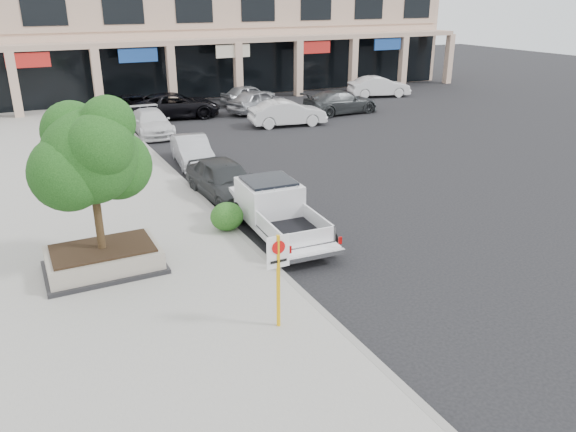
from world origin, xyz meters
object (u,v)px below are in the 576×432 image
Objects in this scene: pickup_truck at (280,213)px; lot_car_e at (249,95)px; planter at (104,259)px; lot_car_a at (258,101)px; curb_car_c at (152,122)px; curb_car_d at (133,107)px; lot_car_c at (340,102)px; lot_car_d at (175,105)px; no_parking_sign at (278,269)px; lot_car_f at (379,87)px; curb_car_a at (225,180)px; planter_tree at (95,155)px; curb_car_b at (192,151)px; lot_car_b at (288,113)px.

pickup_truck is 23.88m from lot_car_e.
planter is 0.71× the size of lot_car_a.
curb_car_d is (0.07, 5.00, 0.03)m from curb_car_c.
lot_car_a is at bearing 157.28° from lot_car_e.
lot_car_c is 0.92× the size of lot_car_d.
lot_car_e is (6.00, 2.16, -0.09)m from lot_car_d.
lot_car_a is at bearing 67.29° from no_parking_sign.
lot_car_f is (21.14, 25.96, -0.86)m from no_parking_sign.
lot_car_f is (18.85, 4.74, 0.09)m from curb_car_c.
lot_car_d reaches higher than curb_car_a.
lot_car_a is 2.99m from lot_car_e.
planter is 21.85m from lot_car_d.
lot_car_f reaches higher than planter.
lot_car_e is at bearing 72.57° from pickup_truck.
curb_car_a is (5.15, 4.28, -2.64)m from planter_tree.
no_parking_sign is 0.40× the size of lot_car_d.
lot_car_f is at bearing -108.86° from lot_car_e.
lot_car_e is (13.92, 22.52, 0.23)m from planter.
no_parking_sign is 29.39m from lot_car_e.
curb_car_b is at bearing 119.91° from lot_car_a.
no_parking_sign is 22.33m from lot_car_b.
planter is 0.70× the size of lot_car_b.
lot_car_c is (17.95, 16.65, -2.65)m from planter_tree.
no_parking_sign reaches higher than lot_car_c.
curb_car_b is (5.44, 9.31, -2.74)m from planter_tree.
lot_car_a is 11.05m from lot_car_f.
planter_tree is 24.62m from lot_car_c.
lot_car_e is at bearing 96.85° from lot_car_f.
lot_car_e is at bearing 61.13° from curb_car_a.
planter_tree is at bearing 145.34° from lot_car_f.
planter_tree reaches higher than lot_car_f.
curb_car_b is 15.49m from lot_car_e.
curb_car_c is 1.02× the size of lot_car_b.
planter_tree is 1.74× the size of no_parking_sign.
pickup_truck reaches higher than curb_car_a.
planter_tree is 0.85× the size of curb_car_c.
lot_car_a reaches higher than lot_car_b.
lot_car_d is (7.92, 20.36, 0.32)m from planter.
no_parking_sign is 26.34m from curb_car_d.
lot_car_c is (12.60, -4.62, 0.05)m from curb_car_d.
lot_car_d is at bearing 60.22° from curb_car_c.
curb_car_b is (0.30, 5.03, -0.10)m from curb_car_a.
pickup_truck is at bearing -83.33° from curb_car_b.
lot_car_b is 5.09m from lot_car_c.
lot_car_e is (13.78, 22.36, -2.71)m from planter_tree.
lot_car_f is at bearing -104.44° from lot_car_a.
curb_car_a is 0.98× the size of lot_car_b.
planter is 17.30m from curb_car_c.
lot_car_f is at bearing 41.09° from planter.
curb_car_a is 0.88× the size of curb_car_d.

